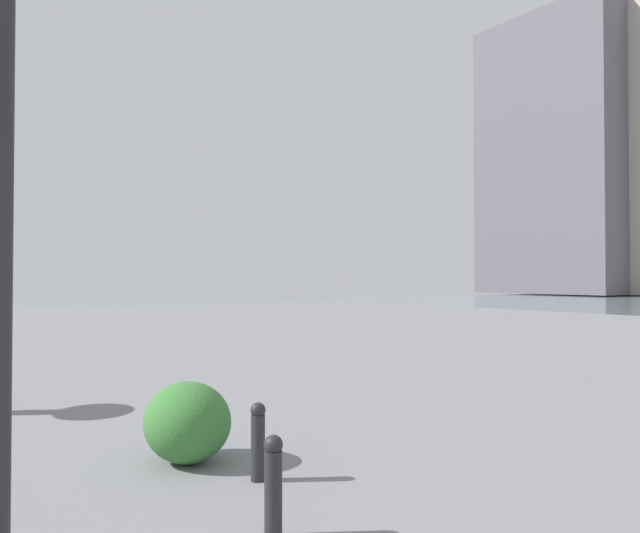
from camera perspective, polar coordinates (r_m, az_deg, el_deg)
building_highrise at (r=77.07m, az=22.66°, el=9.41°), size 16.50×14.93×33.35m
lamppost at (r=3.86m, az=-27.80°, el=15.06°), size 0.98×0.28×4.21m
bollard_near at (r=4.29m, az=-4.41°, el=-19.66°), size 0.13×0.13×0.68m
bollard_mid at (r=5.38m, az=-5.84°, el=-15.87°), size 0.13×0.13×0.66m
shrub_low at (r=5.97m, az=-12.34°, el=-14.09°), size 0.88×0.79×0.75m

